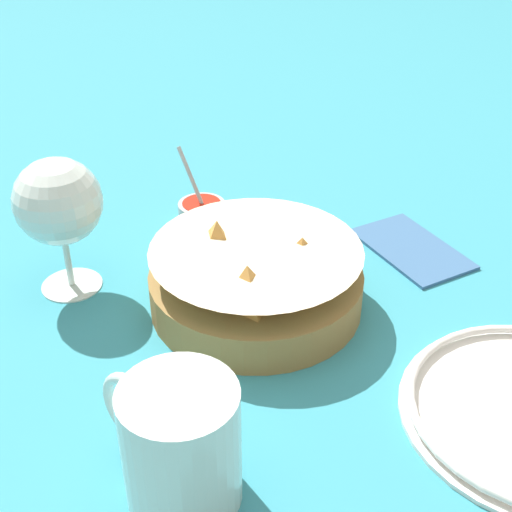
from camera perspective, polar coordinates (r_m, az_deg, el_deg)
ground_plane at (r=0.75m, az=1.66°, el=-4.41°), size 4.00×4.00×0.00m
food_basket at (r=0.74m, az=-0.04°, el=-1.95°), size 0.22×0.22×0.09m
sauce_cup at (r=0.88m, az=-4.34°, el=3.26°), size 0.07×0.06×0.11m
wine_glass at (r=0.76m, az=-15.53°, el=3.95°), size 0.09×0.09×0.15m
beer_mug at (r=0.55m, az=-6.09°, el=-15.08°), size 0.13×0.09×0.11m
napkin at (r=0.87m, az=12.35°, el=0.69°), size 0.16×0.13×0.01m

